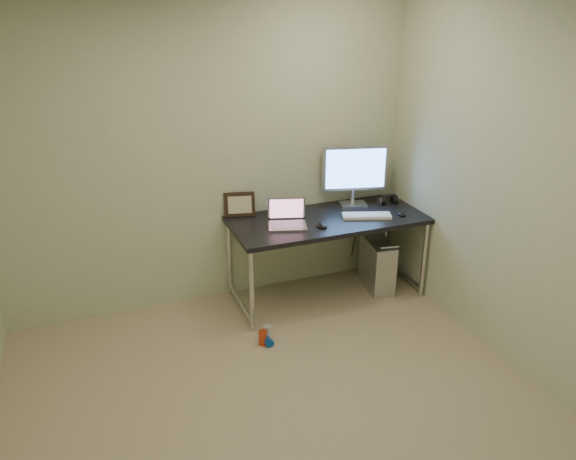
{
  "coord_description": "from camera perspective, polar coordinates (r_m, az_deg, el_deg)",
  "views": [
    {
      "loc": [
        -1.01,
        -2.66,
        2.51
      ],
      "look_at": [
        0.41,
        1.03,
        0.85
      ],
      "focal_mm": 35.0,
      "sensor_mm": 36.0,
      "label": 1
    }
  ],
  "objects": [
    {
      "name": "picture_frame",
      "position": [
        4.82,
        -4.96,
        2.61
      ],
      "size": [
        0.27,
        0.13,
        0.21
      ],
      "primitive_type": "cube",
      "rotation": [
        -0.21,
        0.0,
        -0.23
      ],
      "color": "black",
      "rests_on": "desk"
    },
    {
      "name": "cable_a",
      "position": [
        5.39,
        6.85,
        -0.45
      ],
      "size": [
        0.01,
        0.16,
        0.69
      ],
      "primitive_type": "cylinder",
      "rotation": [
        0.21,
        0.0,
        0.0
      ],
      "color": "black",
      "rests_on": "ground"
    },
    {
      "name": "laptop",
      "position": [
        4.64,
        -0.1,
        1.13
      ],
      "size": [
        0.37,
        0.34,
        0.22
      ],
      "rotation": [
        0.0,
        0.0,
        -0.3
      ],
      "color": "silver",
      "rests_on": "desk"
    },
    {
      "name": "keyboard",
      "position": [
        4.86,
        7.99,
        1.44
      ],
      "size": [
        0.43,
        0.26,
        0.02
      ],
      "primitive_type": "cube",
      "rotation": [
        0.0,
        0.0,
        -0.34
      ],
      "color": "white",
      "rests_on": "desk"
    },
    {
      "name": "mouse_left",
      "position": [
        4.61,
        3.43,
        0.52
      ],
      "size": [
        0.1,
        0.13,
        0.04
      ],
      "primitive_type": "ellipsoid",
      "rotation": [
        0.0,
        0.0,
        0.23
      ],
      "color": "black",
      "rests_on": "desk"
    },
    {
      "name": "can_white",
      "position": [
        4.49,
        -2.11,
        -10.36
      ],
      "size": [
        0.09,
        0.09,
        0.12
      ],
      "primitive_type": "cylinder",
      "rotation": [
        0.0,
        0.0,
        0.49
      ],
      "color": "silver",
      "rests_on": "ground"
    },
    {
      "name": "webcam",
      "position": [
        4.85,
        -1.95,
        2.65
      ],
      "size": [
        0.05,
        0.04,
        0.13
      ],
      "rotation": [
        0.0,
        0.0,
        -0.31
      ],
      "color": "silver",
      "rests_on": "desk"
    },
    {
      "name": "headphones",
      "position": [
        5.21,
        10.12,
        2.99
      ],
      "size": [
        0.17,
        0.1,
        0.11
      ],
      "rotation": [
        0.0,
        0.0,
        -0.11
      ],
      "color": "black",
      "rests_on": "desk"
    },
    {
      "name": "wall_back",
      "position": [
        4.69,
        -7.96,
        6.96
      ],
      "size": [
        3.5,
        0.02,
        2.5
      ],
      "primitive_type": "cube",
      "color": "beige",
      "rests_on": "ground"
    },
    {
      "name": "tower_computer",
      "position": [
        5.21,
        9.04,
        -3.46
      ],
      "size": [
        0.26,
        0.47,
        0.5
      ],
      "rotation": [
        0.0,
        0.0,
        -0.15
      ],
      "color": "silver",
      "rests_on": "ground"
    },
    {
      "name": "wall_right",
      "position": [
        4.04,
        23.67,
        2.58
      ],
      "size": [
        0.02,
        3.5,
        2.5
      ],
      "primitive_type": "cube",
      "color": "beige",
      "rests_on": "ground"
    },
    {
      "name": "desk",
      "position": [
        4.84,
        4.03,
        0.41
      ],
      "size": [
        1.67,
        0.73,
        0.75
      ],
      "color": "black",
      "rests_on": "ground"
    },
    {
      "name": "can_blue",
      "position": [
        4.45,
        -2.15,
        -11.14
      ],
      "size": [
        0.08,
        0.12,
        0.06
      ],
      "primitive_type": "cylinder",
      "rotation": [
        1.57,
        0.0,
        0.14
      ],
      "color": "#0D4AB7",
      "rests_on": "ground"
    },
    {
      "name": "monitor",
      "position": [
        5.03,
        6.78,
        5.97
      ],
      "size": [
        0.57,
        0.22,
        0.55
      ],
      "rotation": [
        0.0,
        0.0,
        -0.25
      ],
      "color": "silver",
      "rests_on": "desk"
    },
    {
      "name": "can_red",
      "position": [
        4.43,
        -2.58,
        -10.87
      ],
      "size": [
        0.08,
        0.08,
        0.12
      ],
      "primitive_type": "cylinder",
      "rotation": [
        0.0,
        0.0,
        0.29
      ],
      "color": "red",
      "rests_on": "ground"
    },
    {
      "name": "mouse_right",
      "position": [
        4.95,
        11.45,
        1.7
      ],
      "size": [
        0.09,
        0.12,
        0.04
      ],
      "primitive_type": "ellipsoid",
      "rotation": [
        0.0,
        0.0,
        -0.21
      ],
      "color": "black",
      "rests_on": "desk"
    },
    {
      "name": "floor",
      "position": [
        3.79,
        -0.21,
        -18.69
      ],
      "size": [
        3.5,
        3.5,
        0.0
      ],
      "primitive_type": "plane",
      "color": "tan",
      "rests_on": "ground"
    },
    {
      "name": "cable_b",
      "position": [
        5.42,
        7.78,
        -0.58
      ],
      "size": [
        0.02,
        0.11,
        0.71
      ],
      "primitive_type": "cylinder",
      "rotation": [
        0.14,
        0.0,
        0.09
      ],
      "color": "black",
      "rests_on": "ground"
    }
  ]
}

